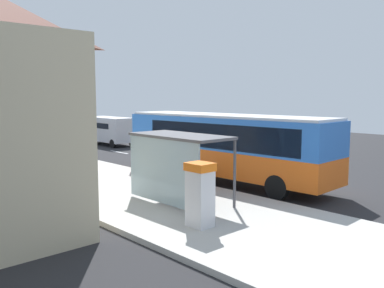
% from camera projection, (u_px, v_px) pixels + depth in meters
% --- Properties ---
extents(ground_plane, '(56.00, 92.00, 0.04)m').
position_uv_depth(ground_plane, '(116.00, 153.00, 29.57)').
color(ground_plane, '#262628').
extents(sidewalk_platform, '(6.20, 30.00, 0.18)m').
position_uv_depth(sidewalk_platform, '(142.00, 196.00, 16.50)').
color(sidewalk_platform, beige).
rests_on(sidewalk_platform, ground).
extents(lane_stripe_seg_1, '(0.16, 2.20, 0.01)m').
position_uv_depth(lane_stripe_seg_1, '(299.00, 185.00, 18.81)').
color(lane_stripe_seg_1, silver).
rests_on(lane_stripe_seg_1, ground).
extents(lane_stripe_seg_2, '(0.16, 2.20, 0.01)m').
position_uv_depth(lane_stripe_seg_2, '(220.00, 171.00, 22.45)').
color(lane_stripe_seg_2, silver).
rests_on(lane_stripe_seg_2, ground).
extents(lane_stripe_seg_3, '(0.16, 2.20, 0.01)m').
position_uv_depth(lane_stripe_seg_3, '(162.00, 160.00, 26.09)').
color(lane_stripe_seg_3, silver).
rests_on(lane_stripe_seg_3, ground).
extents(lane_stripe_seg_4, '(0.16, 2.20, 0.01)m').
position_uv_depth(lane_stripe_seg_4, '(119.00, 152.00, 29.74)').
color(lane_stripe_seg_4, silver).
rests_on(lane_stripe_seg_4, ground).
extents(lane_stripe_seg_5, '(0.16, 2.20, 0.01)m').
position_uv_depth(lane_stripe_seg_5, '(85.00, 146.00, 33.38)').
color(lane_stripe_seg_5, silver).
rests_on(lane_stripe_seg_5, ground).
extents(lane_stripe_seg_6, '(0.16, 2.20, 0.01)m').
position_uv_depth(lane_stripe_seg_6, '(58.00, 141.00, 37.02)').
color(lane_stripe_seg_6, silver).
rests_on(lane_stripe_seg_6, ground).
extents(lane_stripe_seg_7, '(0.16, 2.20, 0.01)m').
position_uv_depth(lane_stripe_seg_7, '(36.00, 137.00, 40.66)').
color(lane_stripe_seg_7, silver).
rests_on(lane_stripe_seg_7, ground).
extents(bus, '(2.92, 11.09, 3.21)m').
position_uv_depth(bus, '(224.00, 143.00, 19.39)').
color(bus, orange).
rests_on(bus, ground).
extents(white_van, '(2.06, 5.22, 2.30)m').
position_uv_depth(white_van, '(109.00, 129.00, 34.16)').
color(white_van, silver).
rests_on(white_van, ground).
extents(sedan_near, '(1.94, 4.45, 1.52)m').
position_uv_depth(sedan_near, '(30.00, 125.00, 46.74)').
color(sedan_near, navy).
rests_on(sedan_near, ground).
extents(sedan_far, '(2.02, 4.49, 1.52)m').
position_uv_depth(sedan_far, '(10.00, 122.00, 51.42)').
color(sedan_far, black).
rests_on(sedan_far, ground).
extents(ticket_machine, '(0.66, 0.76, 1.94)m').
position_uv_depth(ticket_machine, '(200.00, 194.00, 12.24)').
color(ticket_machine, silver).
rests_on(ticket_machine, sidewalk_platform).
extents(recycling_bin_red, '(0.52, 0.52, 0.95)m').
position_uv_depth(recycling_bin_red, '(194.00, 177.00, 17.43)').
color(recycling_bin_red, red).
rests_on(recycling_bin_red, sidewalk_platform).
extents(recycling_bin_green, '(0.52, 0.52, 0.95)m').
position_uv_depth(recycling_bin_green, '(183.00, 175.00, 17.94)').
color(recycling_bin_green, green).
rests_on(recycling_bin_green, sidewalk_platform).
extents(traffic_light_near_side, '(0.49, 0.28, 5.14)m').
position_uv_depth(traffic_light_near_side, '(76.00, 102.00, 44.90)').
color(traffic_light_near_side, '#2D2D2D').
rests_on(traffic_light_near_side, ground).
extents(bus_shelter, '(1.80, 4.00, 2.50)m').
position_uv_depth(bus_shelter, '(174.00, 151.00, 14.81)').
color(bus_shelter, '#4C4C51').
rests_on(bus_shelter, sidewalk_platform).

